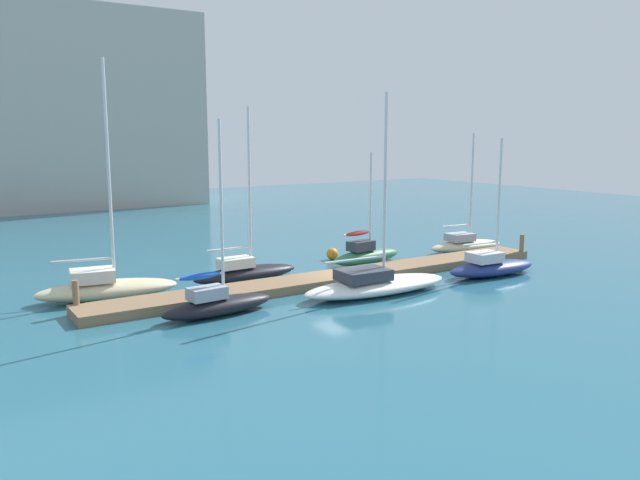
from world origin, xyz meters
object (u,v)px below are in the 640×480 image
sailboat_4 (366,254)px  mooring_buoy_orange (332,254)px  harbor_building_distant (83,110)px  sailboat_2 (245,271)px  sailboat_5 (491,266)px  sailboat_0 (106,286)px  sailboat_1 (217,302)px  sailboat_3 (375,284)px  sailboat_6 (465,244)px

sailboat_4 → mooring_buoy_orange: sailboat_4 is taller
mooring_buoy_orange → harbor_building_distant: bearing=97.3°
sailboat_2 → sailboat_5: (12.27, -6.24, -0.03)m
sailboat_0 → sailboat_1: sailboat_0 is taller
sailboat_0 → sailboat_1: (3.32, -5.48, -0.02)m
sailboat_1 → sailboat_4: (12.28, 5.45, 0.01)m
sailboat_3 → harbor_building_distant: size_ratio=0.41×
sailboat_3 → harbor_building_distant: harbor_building_distant is taller
sailboat_0 → sailboat_3: (11.47, -6.27, -0.09)m
sailboat_0 → sailboat_1: 6.41m
harbor_building_distant → mooring_buoy_orange: bearing=-82.7°
sailboat_2 → sailboat_5: sailboat_2 is taller
sailboat_1 → harbor_building_distant: (6.03, 49.13, 9.92)m
sailboat_4 → sailboat_6: bearing=-9.7°
sailboat_1 → sailboat_3: size_ratio=0.86×
sailboat_6 → sailboat_3: bearing=-149.5°
sailboat_5 → mooring_buoy_orange: size_ratio=10.17×
mooring_buoy_orange → sailboat_5: bearing=-60.5°
sailboat_0 → sailboat_2: size_ratio=1.22×
sailboat_4 → sailboat_5: 7.55m
sailboat_1 → sailboat_4: bearing=19.0°
mooring_buoy_orange → harbor_building_distant: harbor_building_distant is taller
sailboat_4 → mooring_buoy_orange: bearing=106.0°
sailboat_0 → sailboat_5: 20.59m
mooring_buoy_orange → sailboat_1: bearing=-145.8°
sailboat_0 → harbor_building_distant: harbor_building_distant is taller
sailboat_5 → sailboat_6: size_ratio=0.96×
sailboat_0 → sailboat_1: size_ratio=1.33×
sailboat_3 → sailboat_5: sailboat_3 is taller
sailboat_0 → sailboat_4: sailboat_0 is taller
sailboat_0 → mooring_buoy_orange: (14.64, 2.21, -0.26)m
sailboat_1 → sailboat_6: bearing=9.1°
sailboat_1 → mooring_buoy_orange: sailboat_1 is taller
sailboat_2 → sailboat_3: 7.35m
sailboat_1 → mooring_buoy_orange: 13.68m
sailboat_2 → sailboat_4: sailboat_2 is taller
sailboat_1 → sailboat_0: bearing=116.3°
sailboat_3 → sailboat_4: 7.48m
sailboat_3 → sailboat_5: 8.08m
sailboat_6 → sailboat_0: bearing=-176.1°
sailboat_5 → sailboat_6: bearing=59.2°
mooring_buoy_orange → harbor_building_distant: size_ratio=0.03×
sailboat_1 → sailboat_4: sailboat_1 is taller
sailboat_6 → mooring_buoy_orange: 9.49m
mooring_buoy_orange → sailboat_3: bearing=-110.4°
sailboat_4 → sailboat_0: bearing=172.6°
sailboat_6 → mooring_buoy_orange: sailboat_6 is taller
harbor_building_distant → sailboat_1: bearing=-97.0°
sailboat_1 → harbor_building_distant: harbor_building_distant is taller
sailboat_2 → harbor_building_distant: size_ratio=0.39×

